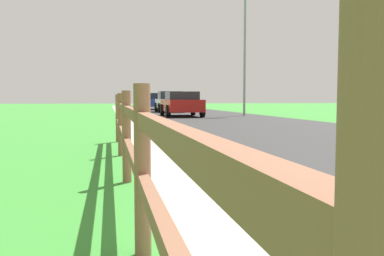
% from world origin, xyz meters
% --- Properties ---
extents(ground_plane, '(120.00, 120.00, 0.00)m').
position_xyz_m(ground_plane, '(0.00, 25.00, 0.00)').
color(ground_plane, '#398A32').
extents(road_asphalt, '(7.00, 66.00, 0.01)m').
position_xyz_m(road_asphalt, '(3.50, 27.00, 0.00)').
color(road_asphalt, '#2F2F2F').
rests_on(road_asphalt, ground).
extents(curb_concrete, '(6.00, 66.00, 0.01)m').
position_xyz_m(curb_concrete, '(-3.00, 27.00, 0.00)').
color(curb_concrete, '#A6AE9A').
rests_on(curb_concrete, ground).
extents(grass_verge, '(5.00, 66.00, 0.00)m').
position_xyz_m(grass_verge, '(-4.50, 27.00, 0.01)').
color(grass_verge, '#398A32').
rests_on(grass_verge, ground).
extents(fire_hydrant, '(0.51, 0.43, 0.70)m').
position_xyz_m(fire_hydrant, '(-0.86, 0.97, 0.35)').
color(fire_hydrant, '#287233').
rests_on(fire_hydrant, ground).
extents(rail_fence, '(0.11, 9.78, 1.14)m').
position_xyz_m(rail_fence, '(-2.24, 3.91, 0.66)').
color(rail_fence, brown).
rests_on(rail_fence, ground).
extents(parked_suv_red, '(2.19, 4.54, 1.43)m').
position_xyz_m(parked_suv_red, '(1.72, 22.46, 0.74)').
color(parked_suv_red, maroon).
rests_on(parked_suv_red, ground).
extents(parked_car_silver, '(2.16, 4.41, 1.58)m').
position_xyz_m(parked_car_silver, '(2.17, 30.17, 0.80)').
color(parked_car_silver, '#B7BABF').
rests_on(parked_car_silver, ground).
extents(parked_car_blue, '(2.07, 4.72, 1.55)m').
position_xyz_m(parked_car_blue, '(1.97, 38.16, 0.79)').
color(parked_car_blue, navy).
rests_on(parked_car_blue, ground).
extents(street_lamp, '(1.17, 0.20, 7.17)m').
position_xyz_m(street_lamp, '(5.63, 22.35, 4.20)').
color(street_lamp, gray).
rests_on(street_lamp, ground).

